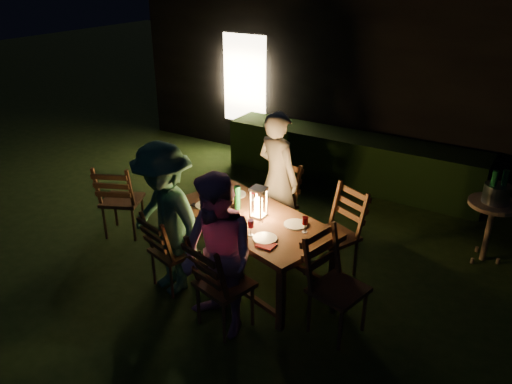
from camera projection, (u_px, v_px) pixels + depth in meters
The scene contains 29 objects.
garden_envelope at pixel (429, 65), 9.21m from camera, with size 40.00×40.00×3.20m.
dining_table at pixel (252, 223), 5.50m from camera, with size 2.08×1.44×0.79m.
chair_near_left at pixel (173, 263), 5.52m from camera, with size 0.54×0.57×0.98m.
chair_near_right at pixel (223, 299), 4.90m from camera, with size 0.59×0.62×1.07m.
chair_far_left at pixel (274, 217), 6.44m from camera, with size 0.57×0.60×1.07m.
chair_far_right at pixel (334, 248), 5.76m from camera, with size 0.65×0.66×1.07m.
chair_end at pixel (335, 303), 4.84m from camera, with size 0.61×0.59×1.08m.
chair_spare at pixel (123, 212), 6.57m from camera, with size 0.65×0.67×1.07m.
person_house_side at pixel (278, 178), 6.24m from camera, with size 0.63×0.41×1.73m, color beige.
person_opp_right at pixel (218, 257), 4.66m from camera, with size 0.80×0.62×1.65m, color #CA8BBF.
person_opp_left at pixel (165, 220), 5.25m from camera, with size 1.11×0.64×1.72m, color #366D54.
lantern at pixel (258, 204), 5.40m from camera, with size 0.16×0.16×0.35m.
plate_far_left at pixel (236, 194), 5.97m from camera, with size 0.25×0.25×0.01m, color white.
plate_near_left at pixel (206, 205), 5.71m from camera, with size 0.25×0.25×0.01m, color white.
plate_far_right at pixel (295, 224), 5.30m from camera, with size 0.25×0.25×0.01m, color white.
plate_near_right at pixel (265, 238), 5.03m from camera, with size 0.25×0.25×0.01m, color white.
wineglass_a at pixel (253, 193), 5.81m from camera, with size 0.06×0.06×0.18m, color #59070F, non-canonical shape.
wineglass_b at pixel (204, 192), 5.85m from camera, with size 0.06×0.06×0.18m, color #59070F, non-canonical shape.
wineglass_c at pixel (251, 228), 5.06m from camera, with size 0.06×0.06×0.18m, color #59070F, non-canonical shape.
wineglass_d at pixel (305, 225), 5.12m from camera, with size 0.06×0.06×0.18m, color #59070F, non-canonical shape.
wineglass_e at pixel (225, 215), 5.32m from camera, with size 0.06×0.06×0.18m, color silver, non-canonical shape.
bottle_table at pixel (237, 198), 5.58m from camera, with size 0.07×0.07×0.28m, color #0F471E.
napkin_left at pixel (221, 220), 5.38m from camera, with size 0.18×0.14×0.01m, color red.
napkin_right at pixel (266, 245), 4.92m from camera, with size 0.18×0.14×0.01m, color red.
phone at pixel (197, 206), 5.71m from camera, with size 0.14×0.07×0.01m, color black.
side_table at pixel (493, 209), 5.84m from camera, with size 0.58×0.58×0.78m.
ice_bucket at pixel (497, 194), 5.76m from camera, with size 0.30×0.30×0.22m, color #A5A8AD.
bottle_bucket_a at pixel (492, 190), 5.73m from camera, with size 0.07×0.07×0.32m, color #0F471E.
bottle_bucket_b at pixel (503, 189), 5.74m from camera, with size 0.07×0.07×0.32m, color #0F471E.
Camera 1 is at (2.17, -3.48, 3.35)m, focal length 35.00 mm.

